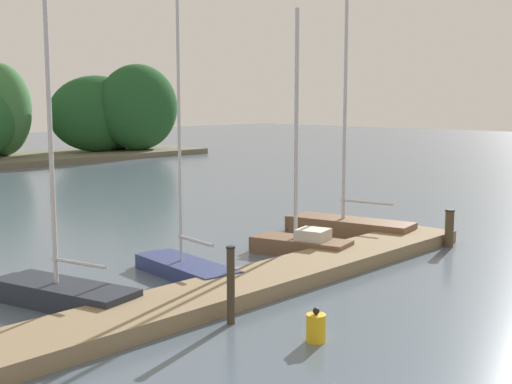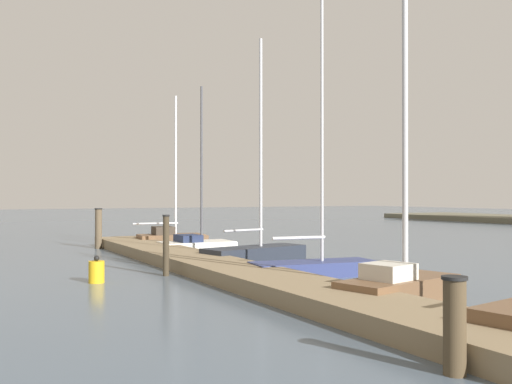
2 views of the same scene
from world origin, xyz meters
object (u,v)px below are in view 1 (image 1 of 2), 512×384
object	(u,v)px
sailboat_4	(299,240)
mooring_piling_2	(449,228)
sailboat_5	(346,223)
channel_buoy_0	(316,327)
sailboat_2	(60,289)
mooring_piling_1	(231,285)
sailboat_3	(183,263)

from	to	relation	value
sailboat_4	mooring_piling_2	xyz separation A→B (m)	(3.87, -2.67, 0.14)
sailboat_5	channel_buoy_0	bearing A→B (deg)	112.12
sailboat_2	mooring_piling_1	world-z (taller)	sailboat_2
sailboat_3	sailboat_5	distance (m)	7.08
sailboat_3	sailboat_4	distance (m)	3.90
sailboat_4	channel_buoy_0	xyz separation A→B (m)	(-5.29, -4.74, -0.17)
sailboat_3	mooring_piling_2	xyz separation A→B (m)	(7.71, -3.32, 0.26)
sailboat_2	sailboat_5	xyz separation A→B (m)	(10.56, -0.04, 0.04)
sailboat_4	mooring_piling_1	world-z (taller)	sailboat_4
sailboat_3	sailboat_4	xyz separation A→B (m)	(3.85, -0.65, 0.12)
sailboat_5	channel_buoy_0	world-z (taller)	sailboat_5
sailboat_3	mooring_piling_1	bearing A→B (deg)	160.71
mooring_piling_2	channel_buoy_0	bearing A→B (deg)	-167.22
sailboat_2	mooring_piling_1	bearing A→B (deg)	-167.65
sailboat_5	channel_buoy_0	xyz separation A→B (m)	(-8.53, -5.42, -0.13)
sailboat_2	sailboat_3	world-z (taller)	sailboat_3
sailboat_2	sailboat_3	xyz separation A→B (m)	(3.48, -0.07, -0.03)
mooring_piling_2	sailboat_3	bearing A→B (deg)	156.74
mooring_piling_1	mooring_piling_2	world-z (taller)	mooring_piling_1
sailboat_5	mooring_piling_2	size ratio (longest dim) A/B	7.10
sailboat_4	sailboat_5	size ratio (longest dim) A/B	0.85
sailboat_2	mooring_piling_2	bearing A→B (deg)	-119.23
sailboat_3	sailboat_4	world-z (taller)	sailboat_3
sailboat_4	channel_buoy_0	size ratio (longest dim) A/B	10.69
sailboat_3	mooring_piling_1	xyz separation A→B (m)	(-1.82, -3.53, 0.48)
sailboat_2	mooring_piling_1	distance (m)	3.99
sailboat_3	mooring_piling_1	world-z (taller)	sailboat_3
sailboat_5	mooring_piling_1	world-z (taller)	sailboat_5
sailboat_4	sailboat_5	xyz separation A→B (m)	(3.24, 0.68, -0.04)
sailboat_3	sailboat_5	size ratio (longest dim) A/B	0.99
sailboat_4	mooring_piling_2	distance (m)	4.70
sailboat_2	sailboat_3	size ratio (longest dim) A/B	0.87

